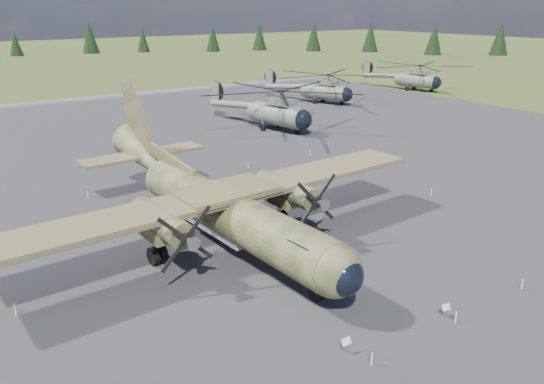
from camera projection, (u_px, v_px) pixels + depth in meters
ground at (274, 242)px, 36.70m from camera, size 500.00×500.00×0.00m
apron at (206, 201)px, 44.45m from camera, size 120.00×120.00×0.04m
transport_plane at (217, 200)px, 35.87m from camera, size 31.61×28.71×10.42m
helicopter_near at (278, 102)px, 68.15m from camera, size 24.91×26.47×5.32m
helicopter_mid at (325, 83)px, 87.44m from camera, size 24.85×24.85×4.86m
helicopter_far at (417, 72)px, 100.86m from camera, size 23.19×24.40×4.89m
info_placard_left at (346, 343)px, 24.82m from camera, size 0.50×0.21×0.79m
info_placard_right at (446, 308)px, 27.69m from camera, size 0.50×0.27×0.74m
barrier_fence at (269, 237)px, 36.22m from camera, size 33.12×29.62×0.85m
treeline at (284, 164)px, 38.12m from camera, size 345.82×338.95×10.93m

